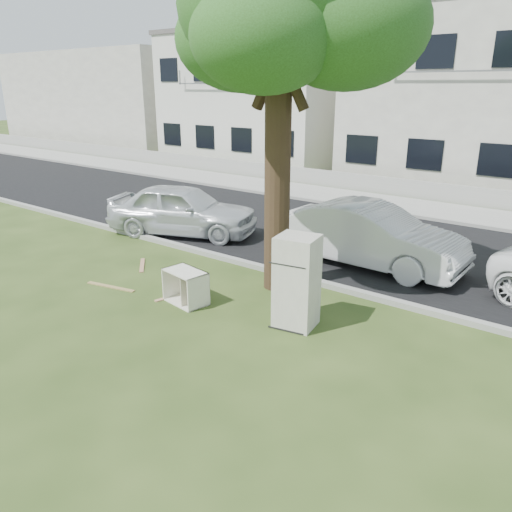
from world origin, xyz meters
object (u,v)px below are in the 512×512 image
Objects in this scene: fridge at (297,282)px; cabinet at (186,287)px; car_left at (183,210)px; car_center at (370,235)px.

fridge is 2.44m from cabinet.
cabinet is 0.20× the size of car_left.
cabinet is (-2.33, -0.50, -0.52)m from fridge.
fridge reaches higher than car_left.
fridge is 6.65m from car_left.
car_center reaches higher than cabinet.
fridge reaches higher than car_center.
car_left is (-5.93, 3.01, -0.11)m from fridge.
car_left is at bearing 143.09° from fridge.
fridge is 0.37× the size of car_center.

